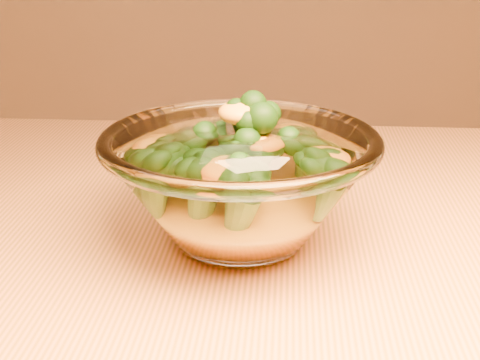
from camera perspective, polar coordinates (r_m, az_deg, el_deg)
name	(u,v)px	position (r m, az deg, el deg)	size (l,w,h in m)	color
glass_bowl	(240,186)	(0.57, 0.00, -0.48)	(0.24, 0.24, 0.10)	white
cheese_sauce	(240,209)	(0.58, 0.00, -2.52)	(0.14, 0.14, 0.04)	#FFAB15
broccoli_heap	(237,163)	(0.57, -0.24, 1.49)	(0.17, 0.15, 0.09)	black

